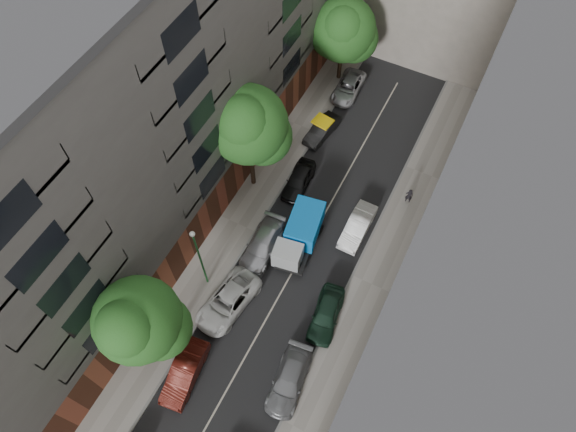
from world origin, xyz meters
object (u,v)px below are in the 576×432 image
Objects in this scene: car_right_3 at (358,226)px; tree_near at (139,324)px; tree_far at (344,32)px; car_left_3 at (262,245)px; car_right_2 at (326,314)px; car_right_1 at (289,380)px; lamp_post at (199,254)px; tree_mid at (248,128)px; tarp_truck at (300,234)px; car_left_1 at (185,372)px; car_left_5 at (322,130)px; car_left_2 at (228,301)px; pedestrian at (409,196)px; car_left_4 at (299,180)px; car_left_6 at (348,87)px.

tree_near reaches higher than car_right_3.
tree_near reaches higher than tree_far.
car_left_3 is 6.95m from car_right_2.
car_right_1 is 1.08× the size of car_right_2.
lamp_post is at bearing -178.82° from car_right_2.
tree_mid is at bearing 97.58° from lamp_post.
car_left_1 is at bearing -109.33° from tarp_truck.
car_left_5 is 9.81m from tree_mid.
tarp_truck is 2.88m from car_left_3.
car_left_1 reaches higher than car_right_3.
pedestrian is at bearing 67.15° from car_left_2.
lamp_post reaches higher than car_right_3.
car_left_5 is at bearing 102.70° from car_right_1.
car_right_3 is at bearing 88.14° from car_right_2.
car_left_4 is 0.45× the size of tree_near.
car_right_1 is 17.00m from tree_mid.
car_left_1 reaches higher than car_left_6.
car_right_3 is at bearing 67.22° from car_left_2.
car_left_3 is at bearing 61.52° from lamp_post.
tarp_truck is 18.03m from tree_far.
tarp_truck is 12.34m from car_left_1.
tree_near is at bearing -118.47° from tarp_truck.
tarp_truck is 0.59× the size of tree_near.
tree_near is at bearing -100.63° from car_left_4.
pedestrian is (8.89, -3.18, 0.26)m from car_left_5.
car_right_3 is at bearing -21.74° from car_left_4.
tree_far is (-2.00, 12.37, 4.53)m from car_left_4.
pedestrian is at bearing 51.46° from lamp_post.
lamp_post is at bearing -131.28° from car_right_3.
car_right_3 is at bearing -40.05° from car_left_5.
lamp_post is at bearing 102.12° from car_left_1.
tarp_truck is at bearing -139.21° from car_right_3.
pedestrian reaches higher than car_left_2.
car_left_2 is 4.95m from car_left_3.
tree_far is (-8.61, 21.51, 4.50)m from car_right_2.
tarp_truck is at bearing 79.37° from car_left_2.
car_right_2 is at bearing -83.21° from car_right_3.
lamp_post is (-1.44, -16.15, 3.79)m from car_left_5.
lamp_post reaches higher than car_left_6.
car_left_2 is 11.38m from car_left_4.
car_left_1 is 7.60m from lamp_post.
tree_far is (-7.81, 14.17, 4.53)m from car_right_3.
tree_near is (-1.97, -5.13, 5.88)m from car_left_2.
car_left_1 reaches higher than car_left_4.
car_right_1 is 0.50× the size of tree_near.
tree_near is 0.95× the size of tree_mid.
tree_mid reaches higher than car_right_1.
tarp_truck reaches higher than car_left_4.
car_left_1 reaches higher than car_left_3.
tree_mid is at bearing 121.55° from car_left_3.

